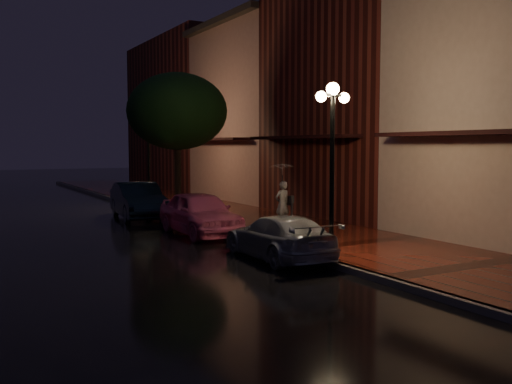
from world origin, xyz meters
TOP-DOWN VIEW (x-y plane):
  - ground at (0.00, 0.00)m, footprint 120.00×120.00m
  - sidewalk at (2.25, 0.00)m, footprint 4.50×60.00m
  - curb at (0.00, 0.00)m, footprint 0.25×60.00m
  - storefront_mid at (7.00, 2.00)m, footprint 5.00×8.00m
  - storefront_far at (7.00, 10.00)m, footprint 5.00×8.00m
  - storefront_extra at (7.00, 20.00)m, footprint 5.00×12.00m
  - streetlamp_near at (0.35, -5.00)m, footprint 0.96×0.36m
  - streetlamp_far at (0.35, 9.00)m, footprint 0.96×0.36m
  - street_tree at (0.61, 5.99)m, footprint 4.16×4.16m
  - pink_car at (-0.72, 0.68)m, footprint 1.81×4.26m
  - navy_car at (-1.20, 5.78)m, footprint 1.99×4.57m
  - silver_car at (-0.60, -4.03)m, footprint 1.78×4.00m
  - woman_with_umbrella at (2.08, 0.08)m, footprint 0.91×0.93m
  - parking_meter at (1.00, -2.17)m, footprint 0.13×0.11m

SIDE VIEW (x-z plane):
  - ground at x=0.00m, z-range 0.00..0.00m
  - sidewalk at x=2.25m, z-range 0.00..0.15m
  - curb at x=0.00m, z-range 0.00..0.15m
  - silver_car at x=-0.60m, z-range 0.00..1.14m
  - pink_car at x=-0.72m, z-range 0.00..1.44m
  - navy_car at x=-1.20m, z-range 0.00..1.46m
  - parking_meter at x=1.00m, z-range 0.29..1.56m
  - woman_with_umbrella at x=2.08m, z-range 0.50..2.69m
  - streetlamp_near at x=0.35m, z-range 0.45..4.76m
  - streetlamp_far at x=0.35m, z-range 0.45..4.76m
  - street_tree at x=0.61m, z-range 1.34..7.14m
  - storefront_far at x=7.00m, z-range 0.00..9.00m
  - storefront_extra at x=7.00m, z-range 0.00..10.00m
  - storefront_mid at x=7.00m, z-range 0.00..11.00m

